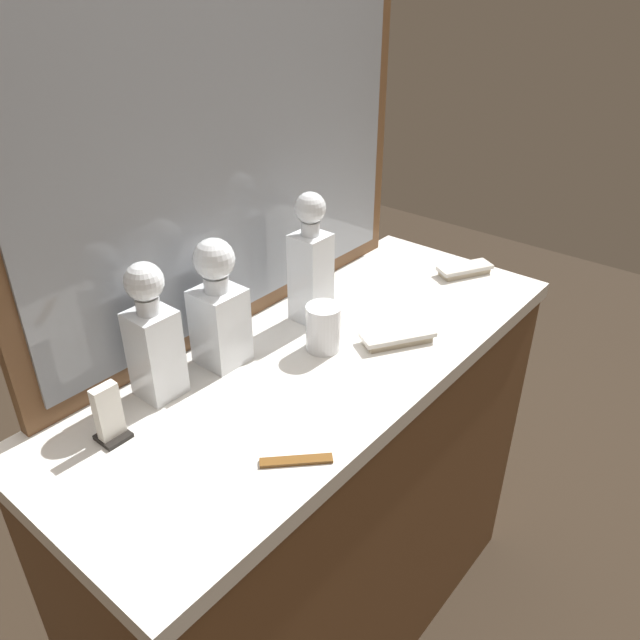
{
  "coord_description": "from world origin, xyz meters",
  "views": [
    {
      "loc": [
        -0.84,
        -0.69,
        1.67
      ],
      "look_at": [
        0.0,
        0.0,
        1.03
      ],
      "focal_mm": 34.76,
      "sensor_mm": 36.0,
      "label": 1
    }
  ],
  "objects_px": {
    "tortoiseshell_comb": "(296,461)",
    "napkin_holder": "(109,417)",
    "crystal_decanter_right": "(311,270)",
    "crystal_decanter_front": "(154,344)",
    "crystal_decanter_center": "(219,315)",
    "silver_brush_center": "(398,337)",
    "crystal_tumbler_rear": "(323,329)",
    "silver_brush_right": "(465,270)"
  },
  "relations": [
    {
      "from": "tortoiseshell_comb",
      "to": "crystal_decanter_center",
      "type": "bearing_deg",
      "value": 67.76
    },
    {
      "from": "crystal_decanter_center",
      "to": "crystal_decanter_right",
      "type": "distance_m",
      "value": 0.25
    },
    {
      "from": "crystal_decanter_right",
      "to": "tortoiseshell_comb",
      "type": "xyz_separation_m",
      "value": [
        -0.38,
        -0.29,
        -0.12
      ]
    },
    {
      "from": "crystal_decanter_center",
      "to": "crystal_tumbler_rear",
      "type": "bearing_deg",
      "value": -38.21
    },
    {
      "from": "crystal_decanter_center",
      "to": "silver_brush_right",
      "type": "bearing_deg",
      "value": -15.73
    },
    {
      "from": "crystal_decanter_right",
      "to": "crystal_tumbler_rear",
      "type": "bearing_deg",
      "value": -128.2
    },
    {
      "from": "napkin_holder",
      "to": "crystal_decanter_front",
      "type": "bearing_deg",
      "value": 17.28
    },
    {
      "from": "crystal_decanter_center",
      "to": "silver_brush_center",
      "type": "xyz_separation_m",
      "value": [
        0.29,
        -0.24,
        -0.1
      ]
    },
    {
      "from": "silver_brush_right",
      "to": "napkin_holder",
      "type": "xyz_separation_m",
      "value": [
        -0.96,
        0.16,
        0.03
      ]
    },
    {
      "from": "tortoiseshell_comb",
      "to": "crystal_tumbler_rear",
      "type": "bearing_deg",
      "value": 31.93
    },
    {
      "from": "tortoiseshell_comb",
      "to": "silver_brush_center",
      "type": "bearing_deg",
      "value": 10.34
    },
    {
      "from": "crystal_tumbler_rear",
      "to": "tortoiseshell_comb",
      "type": "relative_size",
      "value": 1.01
    },
    {
      "from": "napkin_holder",
      "to": "crystal_decanter_center",
      "type": "bearing_deg",
      "value": 6.43
    },
    {
      "from": "crystal_tumbler_rear",
      "to": "silver_brush_right",
      "type": "xyz_separation_m",
      "value": [
        0.51,
        -0.06,
        -0.03
      ]
    },
    {
      "from": "silver_brush_center",
      "to": "napkin_holder",
      "type": "xyz_separation_m",
      "value": [
        -0.57,
        0.21,
        0.03
      ]
    },
    {
      "from": "crystal_decanter_right",
      "to": "crystal_tumbler_rear",
      "type": "xyz_separation_m",
      "value": [
        -0.08,
        -0.1,
        -0.08
      ]
    },
    {
      "from": "crystal_decanter_right",
      "to": "crystal_tumbler_rear",
      "type": "height_order",
      "value": "crystal_decanter_right"
    },
    {
      "from": "silver_brush_center",
      "to": "napkin_holder",
      "type": "height_order",
      "value": "napkin_holder"
    },
    {
      "from": "crystal_decanter_front",
      "to": "crystal_tumbler_rear",
      "type": "height_order",
      "value": "crystal_decanter_front"
    },
    {
      "from": "silver_brush_right",
      "to": "tortoiseshell_comb",
      "type": "relative_size",
      "value": 1.52
    },
    {
      "from": "crystal_decanter_center",
      "to": "silver_brush_center",
      "type": "distance_m",
      "value": 0.39
    },
    {
      "from": "crystal_decanter_front",
      "to": "crystal_decanter_center",
      "type": "distance_m",
      "value": 0.15
    },
    {
      "from": "crystal_decanter_front",
      "to": "tortoiseshell_comb",
      "type": "distance_m",
      "value": 0.34
    },
    {
      "from": "crystal_decanter_front",
      "to": "silver_brush_center",
      "type": "height_order",
      "value": "crystal_decanter_front"
    },
    {
      "from": "crystal_decanter_center",
      "to": "silver_brush_center",
      "type": "relative_size",
      "value": 1.62
    },
    {
      "from": "crystal_tumbler_rear",
      "to": "napkin_holder",
      "type": "relative_size",
      "value": 0.92
    },
    {
      "from": "crystal_decanter_right",
      "to": "silver_brush_center",
      "type": "bearing_deg",
      "value": -79.62
    },
    {
      "from": "crystal_decanter_right",
      "to": "crystal_decanter_front",
      "type": "bearing_deg",
      "value": 174.58
    },
    {
      "from": "crystal_decanter_center",
      "to": "napkin_holder",
      "type": "relative_size",
      "value": 2.45
    },
    {
      "from": "silver_brush_center",
      "to": "napkin_holder",
      "type": "relative_size",
      "value": 1.52
    },
    {
      "from": "crystal_decanter_front",
      "to": "crystal_tumbler_rear",
      "type": "bearing_deg",
      "value": -24.0
    },
    {
      "from": "crystal_decanter_right",
      "to": "silver_brush_right",
      "type": "bearing_deg",
      "value": -20.79
    },
    {
      "from": "silver_brush_right",
      "to": "crystal_decanter_right",
      "type": "bearing_deg",
      "value": 159.21
    },
    {
      "from": "crystal_decanter_right",
      "to": "tortoiseshell_comb",
      "type": "height_order",
      "value": "crystal_decanter_right"
    },
    {
      "from": "tortoiseshell_comb",
      "to": "napkin_holder",
      "type": "relative_size",
      "value": 0.91
    },
    {
      "from": "crystal_decanter_front",
      "to": "crystal_decanter_right",
      "type": "height_order",
      "value": "crystal_decanter_right"
    },
    {
      "from": "crystal_decanter_right",
      "to": "silver_brush_center",
      "type": "xyz_separation_m",
      "value": [
        0.04,
        -0.21,
        -0.11
      ]
    },
    {
      "from": "silver_brush_right",
      "to": "napkin_holder",
      "type": "distance_m",
      "value": 0.98
    },
    {
      "from": "crystal_decanter_front",
      "to": "tortoiseshell_comb",
      "type": "height_order",
      "value": "crystal_decanter_front"
    },
    {
      "from": "crystal_tumbler_rear",
      "to": "napkin_holder",
      "type": "xyz_separation_m",
      "value": [
        -0.45,
        0.1,
        0.0
      ]
    },
    {
      "from": "crystal_decanter_right",
      "to": "napkin_holder",
      "type": "height_order",
      "value": "crystal_decanter_right"
    },
    {
      "from": "crystal_decanter_front",
      "to": "crystal_decanter_center",
      "type": "bearing_deg",
      "value": -3.82
    }
  ]
}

